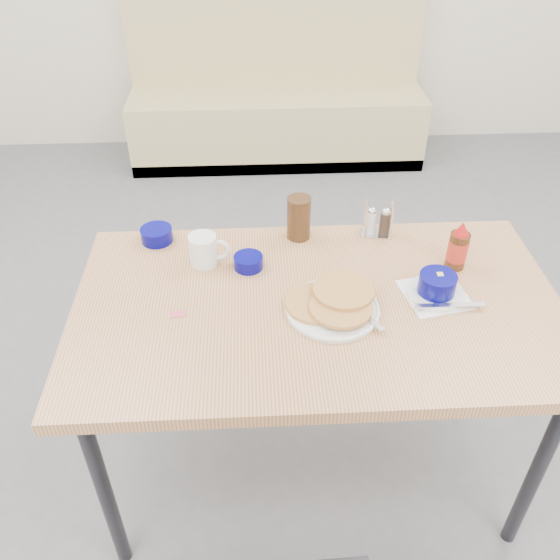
{
  "coord_description": "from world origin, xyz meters",
  "views": [
    {
      "loc": [
        -0.18,
        -1.04,
        1.86
      ],
      "look_at": [
        -0.11,
        0.28,
        0.82
      ],
      "focal_mm": 38.0,
      "sensor_mm": 36.0,
      "label": 1
    }
  ],
  "objects_px": {
    "pancake_plate": "(333,304)",
    "butter_bowl": "(248,262)",
    "dining_table": "(317,319)",
    "syrup_bottle": "(458,248)",
    "grits_setting": "(437,287)",
    "condiment_caddy": "(378,224)",
    "coffee_mug": "(205,250)",
    "amber_tumbler": "(299,218)",
    "creamer_bowl": "(157,235)",
    "booth_bench": "(276,104)"
  },
  "relations": [
    {
      "from": "booth_bench",
      "to": "condiment_caddy",
      "type": "distance_m",
      "value": 2.25
    },
    {
      "from": "syrup_bottle",
      "to": "pancake_plate",
      "type": "bearing_deg",
      "value": -155.21
    },
    {
      "from": "dining_table",
      "to": "syrup_bottle",
      "type": "distance_m",
      "value": 0.48
    },
    {
      "from": "dining_table",
      "to": "syrup_bottle",
      "type": "height_order",
      "value": "syrup_bottle"
    },
    {
      "from": "pancake_plate",
      "to": "syrup_bottle",
      "type": "xyz_separation_m",
      "value": [
        0.4,
        0.18,
        0.05
      ]
    },
    {
      "from": "pancake_plate",
      "to": "creamer_bowl",
      "type": "xyz_separation_m",
      "value": [
        -0.53,
        0.37,
        0.0
      ]
    },
    {
      "from": "grits_setting",
      "to": "amber_tumbler",
      "type": "relative_size",
      "value": 1.55
    },
    {
      "from": "booth_bench",
      "to": "pancake_plate",
      "type": "relative_size",
      "value": 7.16
    },
    {
      "from": "booth_bench",
      "to": "syrup_bottle",
      "type": "relative_size",
      "value": 11.94
    },
    {
      "from": "booth_bench",
      "to": "dining_table",
      "type": "height_order",
      "value": "booth_bench"
    },
    {
      "from": "pancake_plate",
      "to": "butter_bowl",
      "type": "relative_size",
      "value": 2.95
    },
    {
      "from": "syrup_bottle",
      "to": "grits_setting",
      "type": "bearing_deg",
      "value": -124.67
    },
    {
      "from": "booth_bench",
      "to": "amber_tumbler",
      "type": "height_order",
      "value": "booth_bench"
    },
    {
      "from": "creamer_bowl",
      "to": "booth_bench",
      "type": "bearing_deg",
      "value": 77.32
    },
    {
      "from": "coffee_mug",
      "to": "butter_bowl",
      "type": "height_order",
      "value": "coffee_mug"
    },
    {
      "from": "dining_table",
      "to": "grits_setting",
      "type": "height_order",
      "value": "grits_setting"
    },
    {
      "from": "booth_bench",
      "to": "coffee_mug",
      "type": "bearing_deg",
      "value": -98.07
    },
    {
      "from": "amber_tumbler",
      "to": "creamer_bowl",
      "type": "bearing_deg",
      "value": -180.0
    },
    {
      "from": "creamer_bowl",
      "to": "syrup_bottle",
      "type": "xyz_separation_m",
      "value": [
        0.93,
        -0.19,
        0.05
      ]
    },
    {
      "from": "dining_table",
      "to": "coffee_mug",
      "type": "xyz_separation_m",
      "value": [
        -0.33,
        0.21,
        0.11
      ]
    },
    {
      "from": "dining_table",
      "to": "coffee_mug",
      "type": "distance_m",
      "value": 0.41
    },
    {
      "from": "booth_bench",
      "to": "condiment_caddy",
      "type": "bearing_deg",
      "value": -84.0
    },
    {
      "from": "butter_bowl",
      "to": "dining_table",
      "type": "bearing_deg",
      "value": -42.33
    },
    {
      "from": "dining_table",
      "to": "butter_bowl",
      "type": "relative_size",
      "value": 15.54
    },
    {
      "from": "butter_bowl",
      "to": "syrup_bottle",
      "type": "xyz_separation_m",
      "value": [
        0.63,
        -0.03,
        0.05
      ]
    },
    {
      "from": "dining_table",
      "to": "grits_setting",
      "type": "relative_size",
      "value": 6.22
    },
    {
      "from": "coffee_mug",
      "to": "grits_setting",
      "type": "relative_size",
      "value": 0.57
    },
    {
      "from": "grits_setting",
      "to": "condiment_caddy",
      "type": "relative_size",
      "value": 1.88
    },
    {
      "from": "dining_table",
      "to": "butter_bowl",
      "type": "distance_m",
      "value": 0.28
    },
    {
      "from": "grits_setting",
      "to": "syrup_bottle",
      "type": "relative_size",
      "value": 1.42
    },
    {
      "from": "grits_setting",
      "to": "condiment_caddy",
      "type": "height_order",
      "value": "condiment_caddy"
    },
    {
      "from": "dining_table",
      "to": "grits_setting",
      "type": "distance_m",
      "value": 0.36
    },
    {
      "from": "dining_table",
      "to": "butter_bowl",
      "type": "height_order",
      "value": "butter_bowl"
    },
    {
      "from": "pancake_plate",
      "to": "condiment_caddy",
      "type": "bearing_deg",
      "value": 62.78
    },
    {
      "from": "booth_bench",
      "to": "condiment_caddy",
      "type": "relative_size",
      "value": 15.86
    },
    {
      "from": "butter_bowl",
      "to": "condiment_caddy",
      "type": "bearing_deg",
      "value": 20.63
    },
    {
      "from": "dining_table",
      "to": "pancake_plate",
      "type": "bearing_deg",
      "value": -40.97
    },
    {
      "from": "pancake_plate",
      "to": "creamer_bowl",
      "type": "height_order",
      "value": "same"
    },
    {
      "from": "booth_bench",
      "to": "syrup_bottle",
      "type": "xyz_separation_m",
      "value": [
        0.44,
        -2.38,
        0.48
      ]
    },
    {
      "from": "dining_table",
      "to": "amber_tumbler",
      "type": "distance_m",
      "value": 0.37
    },
    {
      "from": "dining_table",
      "to": "creamer_bowl",
      "type": "height_order",
      "value": "creamer_bowl"
    },
    {
      "from": "pancake_plate",
      "to": "amber_tumbler",
      "type": "bearing_deg",
      "value": 100.44
    },
    {
      "from": "booth_bench",
      "to": "amber_tumbler",
      "type": "bearing_deg",
      "value": -90.79
    },
    {
      "from": "syrup_bottle",
      "to": "butter_bowl",
      "type": "bearing_deg",
      "value": 177.47
    },
    {
      "from": "butter_bowl",
      "to": "syrup_bottle",
      "type": "relative_size",
      "value": 0.57
    },
    {
      "from": "grits_setting",
      "to": "butter_bowl",
      "type": "relative_size",
      "value": 2.5
    },
    {
      "from": "coffee_mug",
      "to": "dining_table",
      "type": "bearing_deg",
      "value": -32.3
    },
    {
      "from": "grits_setting",
      "to": "creamer_bowl",
      "type": "distance_m",
      "value": 0.9
    },
    {
      "from": "creamer_bowl",
      "to": "syrup_bottle",
      "type": "bearing_deg",
      "value": -11.46
    },
    {
      "from": "grits_setting",
      "to": "booth_bench",
      "type": "bearing_deg",
      "value": 97.75
    }
  ]
}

